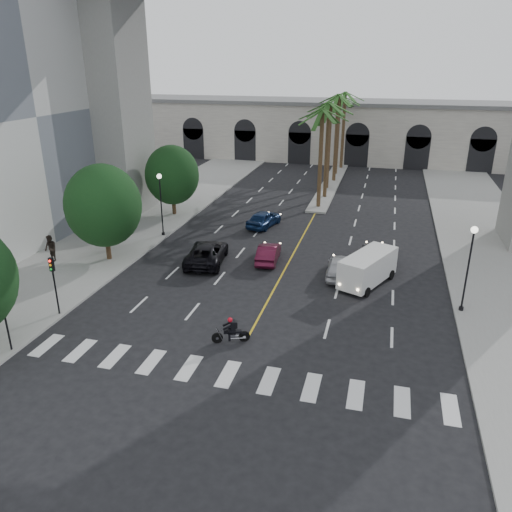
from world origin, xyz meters
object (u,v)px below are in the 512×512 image
(traffic_signal_far, at_px, (54,277))
(lamp_post_right, at_px, (469,262))
(lamp_post_left_far, at_px, (161,199))
(cargo_van, at_px, (368,268))
(pedestrian_b, at_px, (51,248))
(car_a, at_px, (340,266))
(motorcycle_rider, at_px, (232,331))
(traffic_signal_near, at_px, (3,308))
(car_d, at_px, (377,252))
(car_b, at_px, (268,253))
(car_e, at_px, (264,219))
(car_c, at_px, (207,253))

(traffic_signal_far, bearing_deg, lamp_post_right, 15.98)
(lamp_post_left_far, xyz_separation_m, cargo_van, (17.16, -5.39, -2.04))
(lamp_post_right, relative_size, pedestrian_b, 2.73)
(car_a, xyz_separation_m, pedestrian_b, (-20.66, -3.01, 0.41))
(motorcycle_rider, height_order, pedestrian_b, pedestrian_b)
(traffic_signal_near, xyz_separation_m, traffic_signal_far, (0.00, 4.00, 0.00))
(lamp_post_right, height_order, cargo_van, lamp_post_right)
(lamp_post_right, height_order, car_d, lamp_post_right)
(lamp_post_right, bearing_deg, car_b, 159.40)
(car_e, bearing_deg, car_a, 142.42)
(car_d, bearing_deg, motorcycle_rider, 55.86)
(motorcycle_rider, height_order, cargo_van, cargo_van)
(lamp_post_right, xyz_separation_m, car_d, (-5.16, 7.06, -2.54))
(car_a, xyz_separation_m, cargo_van, (1.88, -0.88, 0.46))
(traffic_signal_far, xyz_separation_m, car_d, (17.54, 13.56, -1.83))
(lamp_post_left_far, distance_m, traffic_signal_far, 14.52)
(lamp_post_left_far, relative_size, car_a, 1.26)
(motorcycle_rider, relative_size, car_c, 0.35)
(car_d, bearing_deg, car_c, 9.41)
(car_e, height_order, pedestrian_b, pedestrian_b)
(lamp_post_right, relative_size, car_b, 1.33)
(car_d, bearing_deg, lamp_post_left_far, -10.43)
(traffic_signal_far, bearing_deg, cargo_van, 28.10)
(traffic_signal_far, bearing_deg, car_c, 61.05)
(motorcycle_rider, bearing_deg, traffic_signal_near, 178.65)
(car_a, relative_size, cargo_van, 0.80)
(motorcycle_rider, height_order, car_b, motorcycle_rider)
(traffic_signal_near, bearing_deg, cargo_van, 37.54)
(lamp_post_right, xyz_separation_m, car_b, (-12.90, 4.85, -2.56))
(motorcycle_rider, xyz_separation_m, car_d, (6.93, 13.74, 0.02))
(motorcycle_rider, height_order, car_c, car_c)
(car_b, bearing_deg, traffic_signal_near, 52.19)
(traffic_signal_far, bearing_deg, lamp_post_left_far, 90.40)
(traffic_signal_near, bearing_deg, car_d, 45.03)
(car_c, relative_size, car_e, 1.27)
(motorcycle_rider, xyz_separation_m, cargo_van, (6.45, 9.29, 0.52))
(lamp_post_left_far, bearing_deg, pedestrian_b, -125.59)
(traffic_signal_near, xyz_separation_m, pedestrian_b, (-5.48, 10.98, -1.38))
(lamp_post_right, height_order, car_e, lamp_post_right)
(car_b, distance_m, car_d, 8.05)
(lamp_post_left_far, xyz_separation_m, traffic_signal_far, (0.10, -14.50, -0.71))
(traffic_signal_near, distance_m, car_b, 18.30)
(traffic_signal_far, bearing_deg, traffic_signal_near, -90.00)
(car_b, distance_m, car_e, 8.29)
(traffic_signal_near, height_order, motorcycle_rider, traffic_signal_near)
(traffic_signal_near, distance_m, car_d, 24.88)
(car_e, bearing_deg, car_d, 163.09)
(car_c, xyz_separation_m, cargo_van, (11.57, -0.81, 0.42))
(car_d, relative_size, car_e, 1.08)
(traffic_signal_near, bearing_deg, car_a, 42.67)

